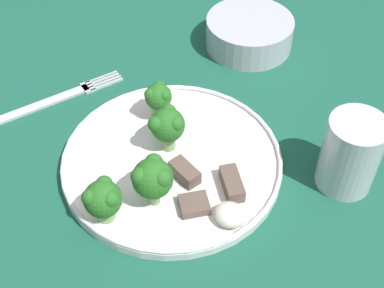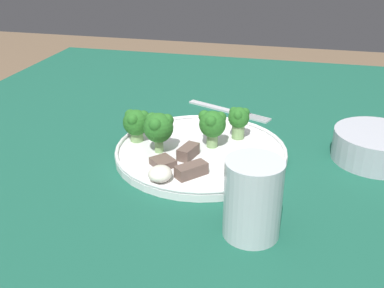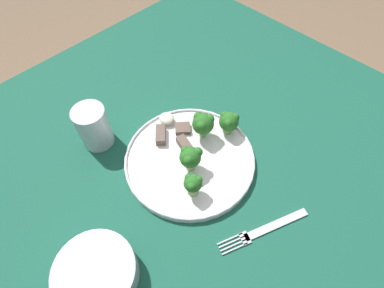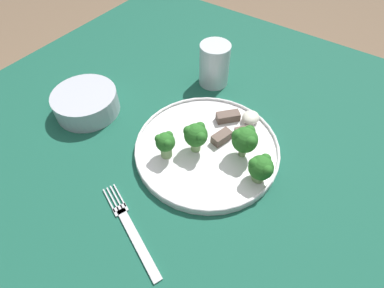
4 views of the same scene
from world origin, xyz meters
name	(u,v)px [view 2 (image 2 of 4)]	position (x,y,z in m)	size (l,w,h in m)	color
table	(207,185)	(0.00, 0.00, 0.67)	(1.20, 1.17, 0.76)	#195642
dinner_plate	(199,151)	(0.06, 0.00, 0.76)	(0.29, 0.29, 0.02)	white
fork	(227,111)	(-0.16, 0.01, 0.76)	(0.09, 0.19, 0.00)	silver
cream_bowl	(376,147)	(0.00, 0.28, 0.78)	(0.14, 0.14, 0.05)	#B7BCC6
drinking_glass	(252,203)	(0.25, 0.11, 0.80)	(0.07, 0.07, 0.10)	silver
broccoli_floret_near_rim_left	(212,124)	(0.04, 0.02, 0.81)	(0.05, 0.05, 0.06)	#7FA866
broccoli_floret_center_left	(158,127)	(0.08, -0.07, 0.81)	(0.05, 0.05, 0.07)	#7FA866
broccoli_floret_back_left	(136,122)	(0.05, -0.12, 0.80)	(0.05, 0.05, 0.06)	#7FA866
broccoli_floret_front_left	(239,119)	(-0.01, 0.05, 0.80)	(0.04, 0.04, 0.06)	#7FA866
meat_slice_front_slice	(191,170)	(0.15, 0.01, 0.78)	(0.05, 0.05, 0.02)	brown
meat_slice_middle_slice	(188,152)	(0.09, -0.01, 0.78)	(0.05, 0.03, 0.02)	brown
meat_slice_rear_slice	(163,162)	(0.12, -0.05, 0.77)	(0.05, 0.05, 0.01)	brown
sauce_dollop	(160,174)	(0.17, -0.04, 0.78)	(0.04, 0.04, 0.02)	silver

